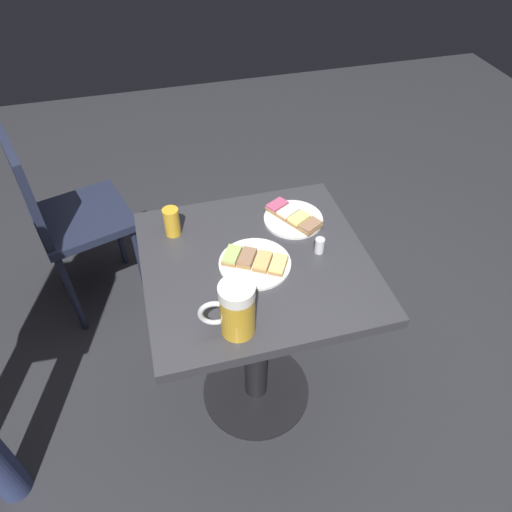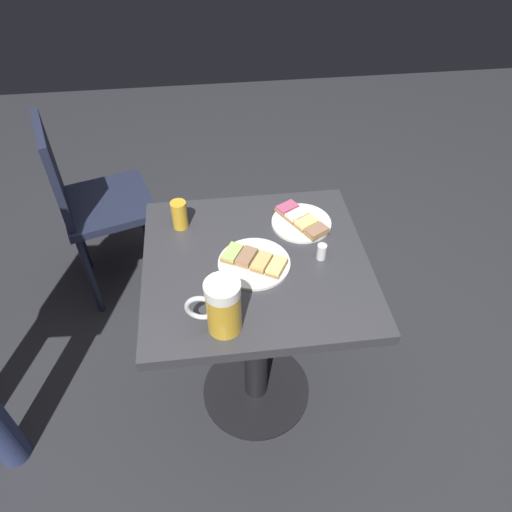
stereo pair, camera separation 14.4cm
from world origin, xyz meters
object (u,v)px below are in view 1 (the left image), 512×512
Objects in this scene: beer_mug at (236,309)px; beer_glass_small at (172,222)px; cafe_chair at (65,214)px; plate_far at (293,218)px; salt_shaker at (319,246)px; plate_near at (255,262)px.

beer_glass_small is (0.11, -0.43, -0.03)m from beer_mug.
beer_glass_small is 0.72m from cafe_chair.
plate_far is at bearing -126.23° from beer_mug.
beer_mug is 3.19× the size of salt_shaker.
salt_shaker is at bearing 154.38° from beer_glass_small.
plate_far is at bearing -136.40° from plate_near.
beer_glass_small reaches higher than salt_shaker.
plate_near is 1.32× the size of beer_mug.
beer_mug reaches higher than cafe_chair.
beer_mug is at bearing 104.19° from beer_glass_small.
cafe_chair is (0.81, -0.55, -0.24)m from plate_far.
plate_far is (-0.18, -0.17, 0.00)m from plate_near.
cafe_chair reaches higher than plate_far.
plate_near is 0.24× the size of cafe_chair.
plate_near is 1.07× the size of plate_far.
beer_mug is 1.71× the size of beer_glass_small.
beer_mug is at bearing 63.83° from plate_near.
salt_shaker is (-0.32, -0.23, -0.06)m from beer_mug.
plate_near is 0.30m from beer_glass_small.
salt_shaker is (-0.21, -0.00, 0.02)m from plate_near.
plate_far is at bearing 174.57° from beer_glass_small.
beer_mug is 0.45m from beer_glass_small.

